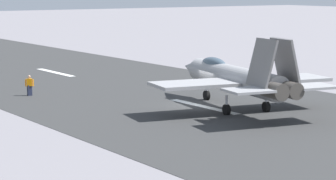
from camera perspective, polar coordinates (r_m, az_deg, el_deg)
ground_plane at (r=54.58m, az=2.26°, el=-1.20°), size 400.00×400.00×0.00m
runway_strip at (r=54.57m, az=2.27°, el=-1.20°), size 240.00×26.00×0.02m
fighter_jet at (r=52.42m, az=5.37°, el=1.00°), size 17.07×13.61×5.57m
crew_person at (r=60.02m, az=-10.93°, el=0.35°), size 0.45×0.63×1.71m
marker_cone_mid at (r=65.99m, az=7.59°, el=0.63°), size 0.44×0.44×0.55m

